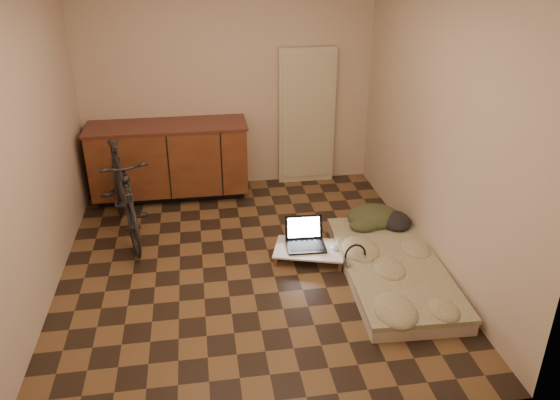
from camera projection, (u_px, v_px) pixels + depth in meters
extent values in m
cube|color=brown|center=(248.00, 264.00, 5.28)|extent=(3.50, 4.00, 0.00)
cube|color=beige|center=(228.00, 82.00, 6.49)|extent=(3.50, 0.00, 2.60)
cube|color=beige|center=(281.00, 257.00, 2.93)|extent=(3.50, 0.00, 2.60)
cube|color=beige|center=(32.00, 147.00, 4.47)|extent=(0.00, 4.00, 2.60)
cube|color=beige|center=(436.00, 127.00, 4.96)|extent=(0.00, 4.00, 2.60)
cube|color=black|center=(173.00, 191.00, 6.70)|extent=(1.70, 0.48, 0.10)
cube|color=#542917|center=(170.00, 158.00, 6.47)|extent=(1.80, 0.60, 0.78)
cube|color=#54281F|center=(166.00, 126.00, 6.30)|extent=(1.84, 0.62, 0.03)
cube|color=beige|center=(306.00, 117.00, 6.77)|extent=(0.70, 0.10, 1.70)
imported|color=black|center=(123.00, 189.00, 5.60)|extent=(0.88, 1.70, 1.05)
cube|color=beige|center=(392.00, 271.00, 5.07)|extent=(0.94, 1.85, 0.11)
cube|color=#C0BA93|center=(393.00, 264.00, 5.03)|extent=(0.96, 1.87, 0.04)
cube|color=brown|center=(276.00, 262.00, 5.23)|extent=(0.05, 0.05, 0.09)
cube|color=brown|center=(281.00, 242.00, 5.57)|extent=(0.05, 0.05, 0.09)
cube|color=brown|center=(340.00, 266.00, 5.15)|extent=(0.05, 0.05, 0.09)
cube|color=brown|center=(342.00, 246.00, 5.49)|extent=(0.05, 0.05, 0.09)
cube|color=white|center=(310.00, 249.00, 5.34)|extent=(0.77, 0.62, 0.02)
cube|color=black|center=(306.00, 247.00, 5.34)|extent=(0.39, 0.29, 0.02)
cube|color=black|center=(304.00, 227.00, 5.43)|extent=(0.38, 0.09, 0.24)
cube|color=white|center=(304.00, 227.00, 5.43)|extent=(0.32, 0.07, 0.20)
ellipsoid|color=silver|center=(335.00, 248.00, 5.30)|extent=(0.08, 0.12, 0.04)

